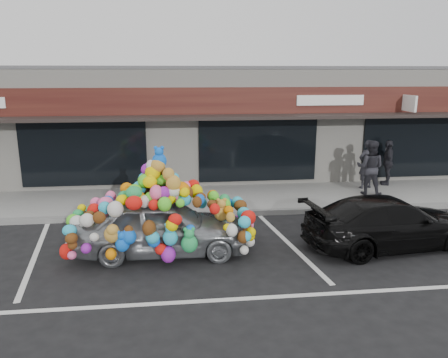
{
  "coord_description": "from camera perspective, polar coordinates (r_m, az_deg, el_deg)",
  "views": [
    {
      "loc": [
        0.06,
        -9.57,
        4.12
      ],
      "look_at": [
        1.32,
        1.4,
        1.4
      ],
      "focal_mm": 35.0,
      "sensor_mm": 36.0,
      "label": 1
    }
  ],
  "objects": [
    {
      "name": "ground",
      "position": [
        10.42,
        -6.44,
        -9.53
      ],
      "size": [
        90.0,
        90.0,
        0.0
      ],
      "primitive_type": "plane",
      "color": "black",
      "rests_on": "ground"
    },
    {
      "name": "shop_building",
      "position": [
        18.11,
        -6.76,
        7.56
      ],
      "size": [
        24.0,
        7.2,
        4.31
      ],
      "color": "beige",
      "rests_on": "ground"
    },
    {
      "name": "sidewalk",
      "position": [
        14.16,
        -6.53,
        -2.83
      ],
      "size": [
        26.0,
        3.0,
        0.15
      ],
      "primitive_type": "cube",
      "color": "gray",
      "rests_on": "ground"
    },
    {
      "name": "kerb",
      "position": [
        12.73,
        -6.5,
        -4.76
      ],
      "size": [
        26.0,
        0.18,
        0.16
      ],
      "primitive_type": "cube",
      "color": "slate",
      "rests_on": "ground"
    },
    {
      "name": "parking_stripe_left",
      "position": [
        11.09,
        -23.43,
        -9.13
      ],
      "size": [
        0.73,
        4.37,
        0.01
      ],
      "primitive_type": "cube",
      "rotation": [
        0.0,
        0.0,
        0.14
      ],
      "color": "silver",
      "rests_on": "ground"
    },
    {
      "name": "parking_stripe_mid",
      "position": [
        10.95,
        8.54,
        -8.39
      ],
      "size": [
        0.73,
        4.37,
        0.01
      ],
      "primitive_type": "cube",
      "rotation": [
        0.0,
        0.0,
        0.14
      ],
      "color": "silver",
      "rests_on": "ground"
    },
    {
      "name": "lane_line",
      "position": [
        8.57,
        7.62,
        -14.96
      ],
      "size": [
        14.0,
        0.12,
        0.01
      ],
      "primitive_type": "cube",
      "color": "silver",
      "rests_on": "ground"
    },
    {
      "name": "toy_car",
      "position": [
        10.15,
        -8.14,
        -5.2
      ],
      "size": [
        2.86,
        4.22,
        2.44
      ],
      "rotation": [
        0.0,
        0.0,
        1.55
      ],
      "color": "#91959A",
      "rests_on": "ground"
    },
    {
      "name": "black_sedan",
      "position": [
        11.22,
        20.85,
        -5.31
      ],
      "size": [
        2.26,
        4.4,
        1.22
      ],
      "primitive_type": "imported",
      "rotation": [
        0.0,
        0.0,
        1.71
      ],
      "color": "black",
      "rests_on": "ground"
    },
    {
      "name": "pedestrian_a",
      "position": [
        15.9,
        18.11,
        1.84
      ],
      "size": [
        0.7,
        0.55,
        1.7
      ],
      "primitive_type": "imported",
      "rotation": [
        0.0,
        0.0,
        3.39
      ],
      "color": "black",
      "rests_on": "sidewalk"
    },
    {
      "name": "pedestrian_b",
      "position": [
        15.12,
        18.54,
        1.43
      ],
      "size": [
        1.1,
        1.03,
        1.8
      ],
      "primitive_type": "imported",
      "rotation": [
        0.0,
        0.0,
        2.62
      ],
      "color": "black",
      "rests_on": "sidewalk"
    },
    {
      "name": "pedestrian_c",
      "position": [
        16.67,
        20.59,
        2.04
      ],
      "size": [
        1.03,
        0.7,
        1.62
      ],
      "primitive_type": "imported",
      "rotation": [
        0.0,
        0.0,
        4.36
      ],
      "color": "#2B272D",
      "rests_on": "sidewalk"
    }
  ]
}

